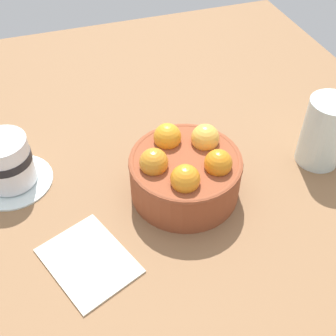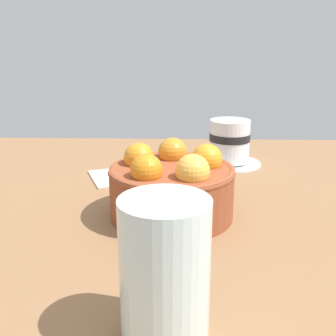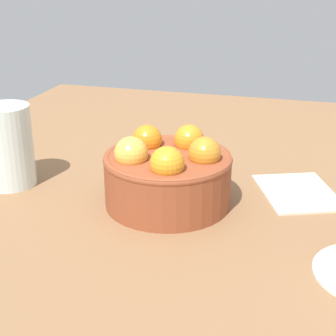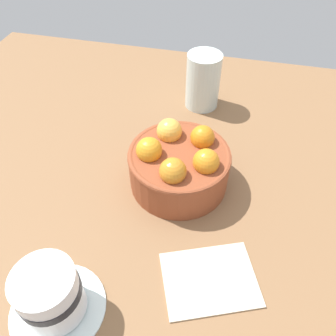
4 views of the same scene
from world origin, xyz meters
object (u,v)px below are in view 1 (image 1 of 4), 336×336
(coffee_cup, at_px, (7,163))
(water_glass, at_px, (326,134))
(folded_napkin, at_px, (88,260))
(terracotta_bowl, at_px, (185,171))

(coffee_cup, xyz_separation_m, water_glass, (0.11, 0.47, 0.02))
(water_glass, distance_m, folded_napkin, 0.40)
(coffee_cup, bearing_deg, folded_napkin, 24.64)
(coffee_cup, relative_size, folded_napkin, 0.97)
(coffee_cup, height_order, water_glass, water_glass)
(terracotta_bowl, relative_size, water_glass, 1.44)
(terracotta_bowl, height_order, folded_napkin, terracotta_bowl)
(terracotta_bowl, xyz_separation_m, coffee_cup, (-0.10, -0.24, -0.00))
(terracotta_bowl, xyz_separation_m, water_glass, (0.00, 0.23, 0.01))
(terracotta_bowl, xyz_separation_m, folded_napkin, (0.08, -0.16, -0.04))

